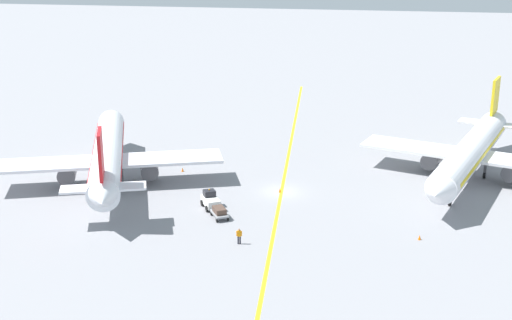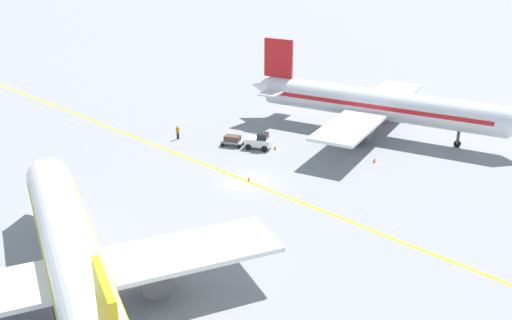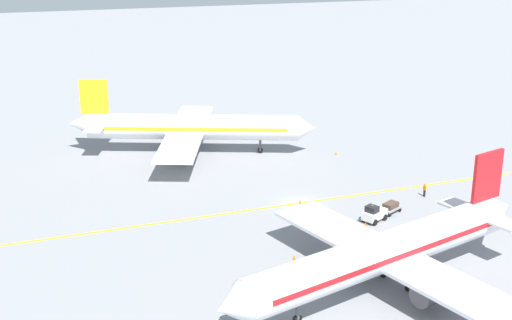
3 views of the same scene
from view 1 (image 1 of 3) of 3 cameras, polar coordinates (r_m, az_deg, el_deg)
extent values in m
plane|color=gray|center=(86.29, 2.05, -2.57)|extent=(400.00, 400.00, 0.00)
cube|color=yellow|center=(86.29, 2.05, -2.56)|extent=(8.23, 119.77, 0.01)
cylinder|color=silver|center=(90.16, -11.77, 0.53)|extent=(13.09, 29.56, 3.60)
cone|color=silver|center=(105.72, -11.47, 3.15)|extent=(4.01, 3.37, 3.42)
cone|color=silver|center=(74.48, -12.20, -3.05)|extent=(3.86, 3.83, 3.06)
cube|color=red|center=(90.11, -11.77, 0.62)|extent=(12.16, 26.73, 0.50)
cube|color=silver|center=(89.42, -11.76, -0.10)|extent=(28.18, 13.95, 0.36)
cylinder|color=#4C4C51|center=(90.21, -14.88, -1.02)|extent=(3.11, 3.74, 2.20)
cylinder|color=#4C4C51|center=(89.70, -8.52, -0.70)|extent=(3.11, 3.74, 2.20)
cube|color=red|center=(75.54, -12.32, 0.46)|extent=(1.63, 3.90, 5.00)
cube|color=silver|center=(77.25, -12.12, -2.19)|extent=(9.29, 5.18, 0.24)
cylinder|color=#4C4C51|center=(100.03, -11.50, 0.86)|extent=(0.36, 0.36, 2.00)
cylinder|color=black|center=(100.32, -11.46, 0.32)|extent=(0.52, 0.85, 0.80)
cylinder|color=#4C4C51|center=(89.11, -12.74, -1.38)|extent=(0.36, 0.36, 2.00)
cylinder|color=black|center=(89.44, -12.69, -1.98)|extent=(0.52, 0.85, 0.80)
cylinder|color=#4C4C51|center=(88.94, -10.68, -1.28)|extent=(0.36, 0.36, 2.00)
cylinder|color=black|center=(89.28, -10.64, -1.88)|extent=(0.52, 0.85, 0.80)
cylinder|color=white|center=(92.72, 16.80, 0.61)|extent=(12.92, 29.59, 3.60)
cone|color=white|center=(77.66, 14.32, -2.56)|extent=(4.00, 3.36, 3.42)
cone|color=white|center=(108.33, 18.63, 3.08)|extent=(3.85, 3.82, 3.06)
cube|color=yellow|center=(92.68, 16.81, 0.70)|extent=(12.01, 26.76, 0.50)
cube|color=white|center=(93.87, 16.89, 0.36)|extent=(28.20, 13.81, 0.36)
cylinder|color=#4C4C51|center=(93.52, 19.80, -0.82)|extent=(3.10, 3.73, 2.20)
cylinder|color=#4C4C51|center=(95.22, 13.89, 0.08)|extent=(3.10, 3.73, 2.20)
cube|color=yellow|center=(105.01, 18.60, 4.88)|extent=(1.61, 3.91, 5.00)
cube|color=white|center=(105.43, 18.34, 2.77)|extent=(9.30, 5.13, 0.24)
cylinder|color=#4C4C51|center=(84.54, 15.31, -2.67)|extent=(0.36, 0.36, 2.00)
cylinder|color=black|center=(84.89, 15.25, -3.30)|extent=(0.52, 0.85, 0.80)
cylinder|color=#4C4C51|center=(95.06, 17.86, -0.59)|extent=(0.36, 0.36, 2.00)
cylinder|color=black|center=(95.37, 17.80, -1.15)|extent=(0.52, 0.85, 0.80)
cylinder|color=#4C4C51|center=(95.60, 15.99, -0.30)|extent=(0.36, 0.36, 2.00)
cylinder|color=black|center=(95.90, 15.93, -0.87)|extent=(0.52, 0.85, 0.80)
cube|color=white|center=(81.32, -3.63, -3.32)|extent=(2.80, 3.35, 0.90)
cube|color=black|center=(81.52, -3.75, -2.66)|extent=(1.65, 1.59, 0.70)
sphere|color=orange|center=(81.37, -3.76, -2.38)|extent=(0.16, 0.16, 0.16)
cylinder|color=black|center=(82.16, -4.32, -3.44)|extent=(0.57, 0.73, 0.70)
cylinder|color=black|center=(82.55, -3.32, -3.31)|extent=(0.57, 0.73, 0.70)
cylinder|color=black|center=(80.42, -3.93, -3.92)|extent=(0.57, 0.73, 0.70)
cylinder|color=black|center=(80.82, -2.91, -3.79)|extent=(0.57, 0.73, 0.70)
cube|color=gray|center=(78.57, -2.94, -4.30)|extent=(2.51, 2.95, 0.20)
cube|color=#4C382D|center=(78.42, -2.95, -4.03)|extent=(1.88, 2.14, 0.60)
cylinder|color=black|center=(79.45, -3.60, -4.30)|extent=(0.34, 0.45, 0.44)
cylinder|color=black|center=(79.79, -2.73, -4.18)|extent=(0.34, 0.45, 0.44)
cylinder|color=black|center=(77.61, -3.15, -4.85)|extent=(0.34, 0.45, 0.44)
cylinder|color=black|center=(77.96, -2.26, -4.73)|extent=(0.34, 0.45, 0.44)
cylinder|color=#23232D|center=(72.38, -1.43, -6.42)|extent=(0.16, 0.16, 0.85)
cylinder|color=#23232D|center=(72.37, -1.28, -6.42)|extent=(0.16, 0.16, 0.85)
cube|color=orange|center=(72.07, -1.36, -5.90)|extent=(0.38, 0.26, 0.60)
cylinder|color=orange|center=(72.09, -1.55, -5.90)|extent=(0.10, 0.10, 0.55)
cylinder|color=orange|center=(72.06, -1.17, -5.90)|extent=(0.10, 0.10, 0.55)
sphere|color=#9E7051|center=(71.90, -1.36, -5.59)|extent=(0.22, 0.22, 0.22)
cone|color=orange|center=(83.21, -4.17, -3.21)|extent=(0.32, 0.32, 0.55)
cone|color=orange|center=(86.05, 1.93, -2.43)|extent=(0.32, 0.32, 0.55)
cone|color=orange|center=(75.23, 12.95, -6.04)|extent=(0.32, 0.32, 0.55)
cone|color=orange|center=(93.74, -5.90, -0.76)|extent=(0.32, 0.32, 0.55)
camera|label=2|loc=(124.65, 22.62, 14.14)|focal=42.00mm
camera|label=3|loc=(136.04, -29.93, 16.50)|focal=50.00mm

